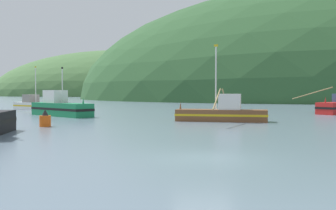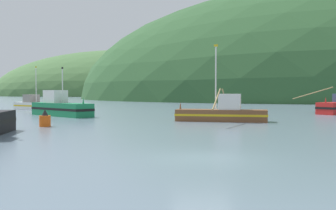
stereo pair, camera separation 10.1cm
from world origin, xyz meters
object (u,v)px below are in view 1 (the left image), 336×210
Objects in this scene: fishing_boat_green at (60,107)px; fishing_boat_brown at (223,113)px; fishing_boat_white at (33,105)px; channel_buoy at (45,120)px.

fishing_boat_brown is (17.17, -8.69, -0.15)m from fishing_boat_green.
fishing_boat_white is (-7.80, 15.02, -0.18)m from fishing_boat_green.
fishing_boat_white is 5.09× the size of channel_buoy.
channel_buoy is (9.99, -28.98, -0.23)m from fishing_boat_white.
fishing_boat_green is 16.93m from fishing_boat_white.
fishing_boat_green is at bearing 98.93° from channel_buoy.
fishing_boat_brown is (24.97, -23.72, 0.04)m from fishing_boat_white.
fishing_boat_green is 1.22× the size of fishing_boat_white.
fishing_boat_green is 6.22× the size of channel_buoy.
channel_buoy is at bearing 33.04° from fishing_boat_brown.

